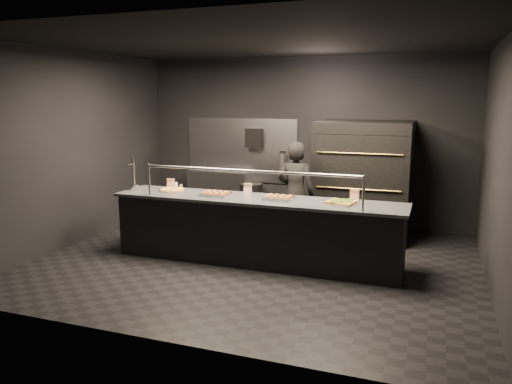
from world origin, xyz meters
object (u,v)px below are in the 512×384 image
(fire_extinguisher, at_px, (282,165))
(worker, at_px, (296,193))
(square_pizza, at_px, (341,202))
(round_pizza, at_px, (172,190))
(service_counter, at_px, (256,230))
(slider_tray_b, at_px, (279,198))
(beer_tap, at_px, (134,179))
(trash_bin, at_px, (251,202))
(prep_shelf, at_px, (219,194))
(pizza_oven, at_px, (364,179))
(slider_tray_a, at_px, (215,194))
(towel_dispenser, at_px, (254,138))

(fire_extinguisher, bearing_deg, worker, -65.10)
(square_pizza, bearing_deg, worker, 131.61)
(worker, bearing_deg, round_pizza, 31.62)
(square_pizza, bearing_deg, service_counter, -178.29)
(slider_tray_b, height_order, square_pizza, slider_tray_b)
(service_counter, distance_m, fire_extinguisher, 2.50)
(beer_tap, bearing_deg, service_counter, 0.74)
(round_pizza, distance_m, trash_bin, 2.26)
(prep_shelf, distance_m, slider_tray_b, 3.04)
(slider_tray_b, bearing_deg, fire_extinguisher, 105.87)
(pizza_oven, bearing_deg, beer_tap, -148.51)
(prep_shelf, distance_m, round_pizza, 2.30)
(pizza_oven, distance_m, prep_shelf, 2.88)
(trash_bin, height_order, worker, worker)
(pizza_oven, height_order, prep_shelf, pizza_oven)
(service_counter, distance_m, worker, 1.14)
(fire_extinguisher, height_order, worker, worker)
(pizza_oven, relative_size, prep_shelf, 1.59)
(worker, bearing_deg, square_pizza, 132.70)
(round_pizza, distance_m, slider_tray_a, 0.76)
(round_pizza, bearing_deg, slider_tray_a, -8.16)
(worker, bearing_deg, beer_tap, 26.91)
(pizza_oven, relative_size, worker, 1.17)
(service_counter, relative_size, pizza_oven, 2.15)
(square_pizza, xyz_separation_m, worker, (-0.90, 1.01, -0.12))
(worker, bearing_deg, trash_bin, -43.77)
(service_counter, xyz_separation_m, towel_dispenser, (-0.90, 2.39, 1.09))
(prep_shelf, xyz_separation_m, fire_extinguisher, (1.25, 0.08, 0.61))
(service_counter, distance_m, beer_tap, 2.04)
(trash_bin, bearing_deg, worker, -44.86)
(towel_dispenser, bearing_deg, square_pizza, -48.58)
(slider_tray_a, xyz_separation_m, slider_tray_b, (0.93, 0.04, -0.00))
(beer_tap, xyz_separation_m, slider_tray_a, (1.34, 0.00, -0.13))
(round_pizza, height_order, trash_bin, round_pizza)
(prep_shelf, height_order, beer_tap, beer_tap)
(beer_tap, bearing_deg, pizza_oven, 31.49)
(prep_shelf, bearing_deg, slider_tray_a, -66.88)
(slider_tray_a, distance_m, slider_tray_b, 0.93)
(towel_dispenser, bearing_deg, fire_extinguisher, 1.04)
(fire_extinguisher, xyz_separation_m, slider_tray_b, (0.68, -2.38, -0.12))
(prep_shelf, distance_m, fire_extinguisher, 1.39)
(towel_dispenser, relative_size, slider_tray_a, 0.79)
(towel_dispenser, height_order, slider_tray_a, towel_dispenser)
(towel_dispenser, bearing_deg, pizza_oven, -13.14)
(round_pizza, relative_size, slider_tray_a, 0.94)
(service_counter, relative_size, beer_tap, 7.37)
(service_counter, relative_size, slider_tray_a, 9.29)
(towel_dispenser, bearing_deg, worker, -48.73)
(fire_extinguisher, distance_m, slider_tray_b, 2.47)
(prep_shelf, xyz_separation_m, beer_tap, (-0.34, -2.35, 0.63))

